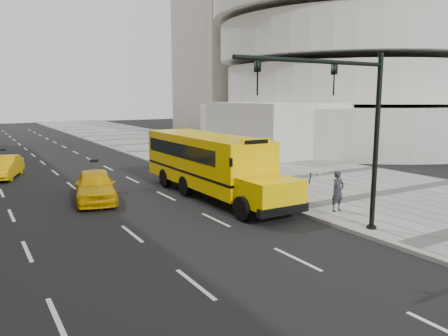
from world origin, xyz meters
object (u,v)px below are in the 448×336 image
taxi_far (4,167)px  traffic_signal (349,122)px  school_bus (208,160)px  taxi_near (95,186)px  pedestrian (338,191)px

taxi_far → traffic_signal: traffic_signal is taller
school_bus → taxi_near: (-5.30, 1.39, -1.01)m
taxi_far → taxi_near: bearing=-51.6°
school_bus → pedestrian: size_ratio=6.70×
traffic_signal → school_bus: bearing=94.6°
taxi_far → pedestrian: pedestrian is taller
school_bus → pedestrian: bearing=-65.7°
taxi_near → traffic_signal: bearing=-46.6°
taxi_far → traffic_signal: (9.18, -18.83, 3.41)m
taxi_near → pedestrian: bearing=-30.7°
school_bus → pedestrian: (2.79, -6.17, -0.75)m
traffic_signal → pedestrian: bearing=48.9°
taxi_near → taxi_far: (-3.18, 8.87, -0.08)m
pedestrian → taxi_far: bearing=124.1°
taxi_far → traffic_signal: size_ratio=0.64×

